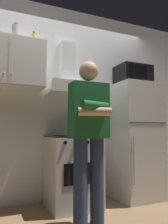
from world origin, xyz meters
name	(u,v)px	position (x,y,z in m)	size (l,w,h in m)	color
ground_plane	(84,213)	(0.00, 0.00, 0.00)	(7.00, 7.00, 0.00)	olive
back_wall_tiled	(67,102)	(0.00, 0.60, 1.35)	(4.80, 0.10, 2.70)	white
upper_cabinet	(7,62)	(-0.85, 0.37, 1.75)	(0.90, 0.37, 0.60)	white
stove_oven	(72,171)	(-0.05, 0.25, 0.43)	(0.60, 0.62, 0.87)	white
range_hood	(69,81)	(-0.05, 0.38, 1.60)	(0.60, 0.44, 0.75)	white
refrigerator	(135,140)	(0.90, 0.25, 0.80)	(0.60, 0.62, 1.60)	silver
microwave	(133,76)	(0.90, 0.27, 1.74)	(0.48, 0.37, 0.28)	black
person_standing	(89,133)	(-0.10, -0.36, 0.90)	(0.38, 0.33, 1.64)	navy
cooking_pot	(86,131)	(0.08, 0.13, 0.93)	(0.30, 0.20, 0.12)	#B7BABF
bottle_canister_steel	(16,33)	(-0.75, 0.41, 2.15)	(0.10, 0.10, 0.22)	#B2B5BA
bottle_spice_jar	(34,38)	(-0.53, 0.42, 2.12)	(0.05, 0.05, 0.16)	gold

